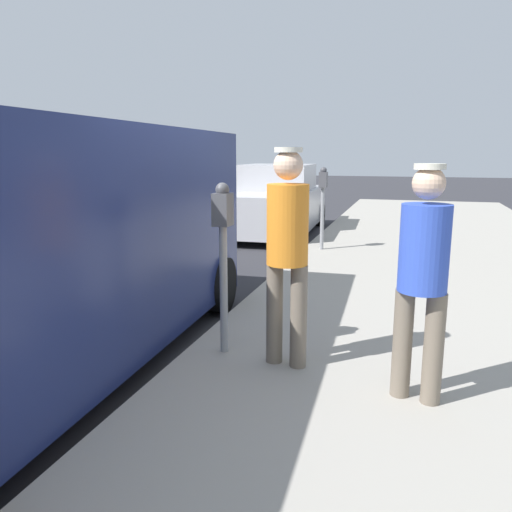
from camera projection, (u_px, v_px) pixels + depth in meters
name	position (u px, v px, depth m)	size (l,w,h in m)	color
ground_plane	(102.00, 347.00, 5.07)	(80.00, 80.00, 0.00)	#2D2D33
sidewalk_slab	(478.00, 386.00, 4.05)	(5.00, 32.00, 0.15)	#9E998E
parking_meter_near	(223.00, 239.00, 4.36)	(0.14, 0.18, 1.52)	gray
parking_meter_far	(323.00, 194.00, 9.21)	(0.14, 0.18, 1.52)	gray
pedestrian_in_blue	(423.00, 269.00, 3.49)	(0.35, 0.34, 1.70)	#726656
pedestrian_in_orange	(287.00, 243.00, 4.09)	(0.36, 0.34, 1.81)	#726656
parked_van	(32.00, 245.00, 4.24)	(2.28, 5.27, 2.15)	navy
parked_sedan_ahead	(276.00, 203.00, 12.10)	(2.11, 4.48, 1.65)	#BCBCC1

